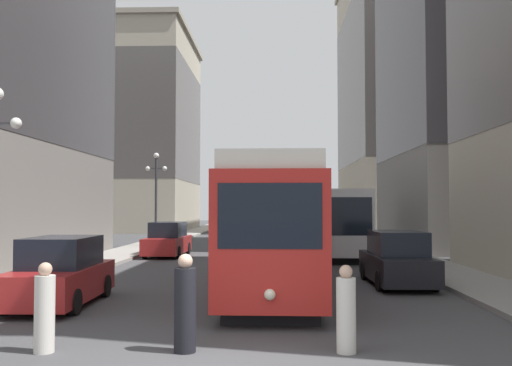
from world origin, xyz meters
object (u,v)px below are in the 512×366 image
parked_car_right_far (397,260)px  pedestrian_crossing_far (185,306)px  streetcar (274,222)px  pedestrian_on_sidewalk (346,312)px  transit_bus (336,219)px  parked_car_left_near (168,240)px  pedestrian_crossing_near (45,310)px  parked_car_left_mid (61,273)px  lamp_post_left_far (156,185)px

parked_car_right_far → pedestrian_crossing_far: bearing=56.6°
streetcar → pedestrian_on_sidewalk: bearing=-81.0°
transit_bus → parked_car_left_near: 9.31m
parked_car_right_far → pedestrian_crossing_near: parked_car_right_far is taller
transit_bus → pedestrian_crossing_near: bearing=-107.5°
streetcar → pedestrian_on_sidewalk: size_ratio=9.46×
parked_car_left_near → parked_car_left_mid: (-0.00, -15.11, -0.00)m
parked_car_left_mid → parked_car_right_far: size_ratio=0.98×
transit_bus → pedestrian_crossing_far: 21.85m
streetcar → pedestrian_crossing_near: (-4.15, -9.12, -1.34)m
parked_car_right_far → pedestrian_crossing_near: size_ratio=2.84×
parked_car_right_far → parked_car_left_mid: bearing=22.1°
transit_bus → lamp_post_left_far: (-11.04, 4.51, 2.09)m
streetcar → pedestrian_crossing_near: size_ratio=9.21×
pedestrian_crossing_far → pedestrian_on_sidewalk: bearing=-86.2°
parked_car_left_mid → pedestrian_crossing_far: parked_car_left_mid is taller
parked_car_left_near → pedestrian_crossing_far: bearing=-77.2°
parked_car_right_far → pedestrian_on_sidewalk: parked_car_right_far is taller
streetcar → parked_car_right_far: size_ratio=3.24×
streetcar → parked_car_left_near: bearing=118.5°
parked_car_left_near → pedestrian_on_sidewalk: (7.05, -19.83, -0.11)m
pedestrian_crossing_far → pedestrian_on_sidewalk: size_ratio=1.12×
transit_bus → pedestrian_on_sidewalk: 21.33m
streetcar → parked_car_left_near: 12.35m
parked_car_right_far → lamp_post_left_far: (-11.76, 16.85, 3.19)m
streetcar → parked_car_left_mid: 7.25m
transit_bus → lamp_post_left_far: size_ratio=2.12×
parked_car_left_near → parked_car_left_mid: same height
parked_car_left_near → lamp_post_left_far: 6.95m
pedestrian_on_sidewalk → streetcar: bearing=-78.8°
transit_bus → parked_car_left_near: (-9.14, -1.37, -1.10)m
streetcar → pedestrian_crossing_far: (-1.61, -9.01, -1.27)m
pedestrian_crossing_near → pedestrian_on_sidewalk: size_ratio=1.03×
parked_car_left_mid → pedestrian_crossing_near: size_ratio=2.79×
parked_car_left_near → parked_car_right_far: bearing=-47.0°
transit_bus → parked_car_left_near: size_ratio=2.61×
pedestrian_crossing_far → pedestrian_on_sidewalk: 2.92m
parked_car_left_mid → pedestrian_crossing_far: (4.13, -4.76, -0.02)m
streetcar → parked_car_left_mid: (-5.74, -4.24, -1.26)m
streetcar → lamp_post_left_far: bearing=115.2°
parked_car_right_far → lamp_post_left_far: lamp_post_left_far is taller
streetcar → parked_car_left_near: (-5.74, 10.86, -1.26)m
parked_car_left_near → pedestrian_on_sidewalk: bearing=-69.4°
pedestrian_crossing_near → lamp_post_left_far: (-3.49, 25.87, 3.28)m
transit_bus → pedestrian_on_sidewalk: transit_bus is taller
pedestrian_crossing_far → pedestrian_crossing_near: bearing=95.7°
parked_car_right_far → pedestrian_crossing_far: (-5.73, -8.90, -0.02)m
parked_car_left_near → pedestrian_crossing_far: (4.13, -19.87, -0.02)m
transit_bus → parked_car_right_far: size_ratio=2.74×
parked_car_right_far → parked_car_left_near: bearing=-48.7°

